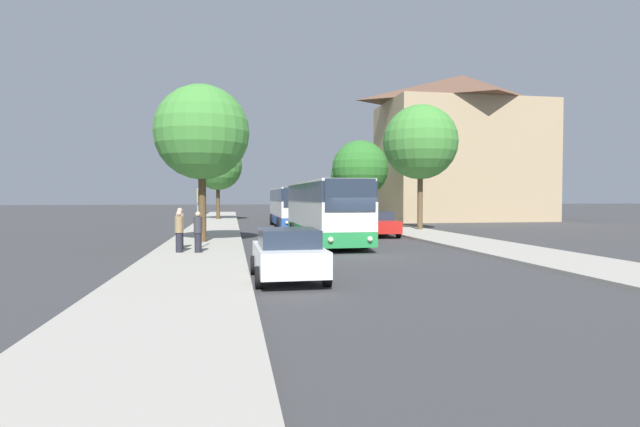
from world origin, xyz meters
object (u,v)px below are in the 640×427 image
at_px(tree_left_near, 202,133).
at_px(bus_front, 325,210).
at_px(parked_car_left_curb, 288,254).
at_px(pedestrian_walking_back, 180,228).
at_px(bus_middle, 290,206).
at_px(pedestrian_waiting_near, 179,231).
at_px(tree_left_far, 218,166).
at_px(bus_stop_sign, 198,212).
at_px(tree_right_near, 350,176).
at_px(tree_right_far, 360,169).
at_px(parked_car_right_near, 377,224).
at_px(tree_right_mid, 420,142).
at_px(pedestrian_waiting_far, 198,232).
at_px(parked_car_right_far, 340,216).

bearing_deg(tree_left_near, bus_front, -3.60).
bearing_deg(parked_car_left_curb, pedestrian_walking_back, 114.49).
relative_size(bus_middle, pedestrian_waiting_near, 6.37).
bearing_deg(bus_middle, parked_car_left_curb, -96.88).
bearing_deg(tree_left_far, bus_stop_sign, -90.08).
xyz_separation_m(pedestrian_walking_back, tree_left_near, (0.80, 3.60, 4.82)).
xyz_separation_m(tree_right_near, tree_right_far, (-0.80, -7.30, 0.35)).
relative_size(bus_middle, parked_car_right_near, 2.46).
relative_size(parked_car_left_curb, tree_right_mid, 0.45).
bearing_deg(pedestrian_waiting_near, bus_middle, 68.59).
bearing_deg(pedestrian_waiting_far, tree_right_near, 169.45).
relative_size(tree_left_near, tree_right_near, 1.19).
relative_size(parked_car_right_near, pedestrian_waiting_far, 2.63).
height_order(parked_car_right_far, tree_right_mid, tree_right_mid).
bearing_deg(bus_middle, tree_right_far, 34.32).
distance_m(parked_car_right_near, tree_right_mid, 8.35).
height_order(parked_car_left_curb, tree_right_near, tree_right_near).
xyz_separation_m(tree_left_far, tree_right_near, (14.55, -0.99, -0.95)).
distance_m(bus_front, bus_middle, 15.12).
relative_size(bus_front, tree_left_far, 1.32).
relative_size(parked_car_left_curb, pedestrian_waiting_far, 2.35).
bearing_deg(tree_left_far, parked_car_right_far, -45.57).
relative_size(tree_left_near, tree_right_mid, 0.91).
bearing_deg(tree_left_far, tree_left_near, -90.12).
distance_m(bus_stop_sign, pedestrian_walking_back, 1.12).
xyz_separation_m(bus_middle, tree_left_near, (-6.35, -14.70, 4.19)).
bearing_deg(tree_left_near, parked_car_right_near, 19.06).
xyz_separation_m(pedestrian_waiting_near, tree_left_near, (0.69, 5.07, 4.88)).
xyz_separation_m(bus_stop_sign, pedestrian_waiting_far, (0.10, -1.47, -0.83)).
xyz_separation_m(bus_stop_sign, pedestrian_walking_back, (-0.81, 0.18, -0.75)).
xyz_separation_m(bus_middle, pedestrian_waiting_near, (-7.03, -19.78, -0.69)).
bearing_deg(parked_car_left_curb, parked_car_right_near, 63.98).
bearing_deg(pedestrian_walking_back, tree_left_far, 43.70).
relative_size(tree_left_far, tree_right_far, 1.06).
relative_size(bus_front, parked_car_right_near, 2.39).
bearing_deg(pedestrian_waiting_far, parked_car_right_far, 167.00).
xyz_separation_m(parked_car_right_near, tree_left_near, (-10.76, -3.72, 5.11)).
height_order(bus_stop_sign, tree_right_near, tree_right_near).
xyz_separation_m(bus_front, tree_right_mid, (8.69, 8.24, 4.76)).
distance_m(pedestrian_waiting_far, tree_right_near, 35.71).
xyz_separation_m(pedestrian_walking_back, tree_right_near, (15.40, 30.75, 3.82)).
xyz_separation_m(bus_stop_sign, tree_left_near, (-0.01, 3.78, 4.07)).
bearing_deg(pedestrian_waiting_far, parked_car_right_near, 143.67).
distance_m(parked_car_right_far, tree_right_mid, 11.44).
bearing_deg(parked_car_left_curb, parked_car_right_far, 74.10).
height_order(pedestrian_waiting_far, pedestrian_walking_back, pedestrian_walking_back).
distance_m(bus_front, pedestrian_waiting_far, 8.10).
relative_size(bus_middle, parked_car_right_far, 2.53).
relative_size(parked_car_right_far, pedestrian_waiting_far, 2.56).
xyz_separation_m(pedestrian_waiting_far, tree_left_far, (-0.06, 33.39, 4.85)).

